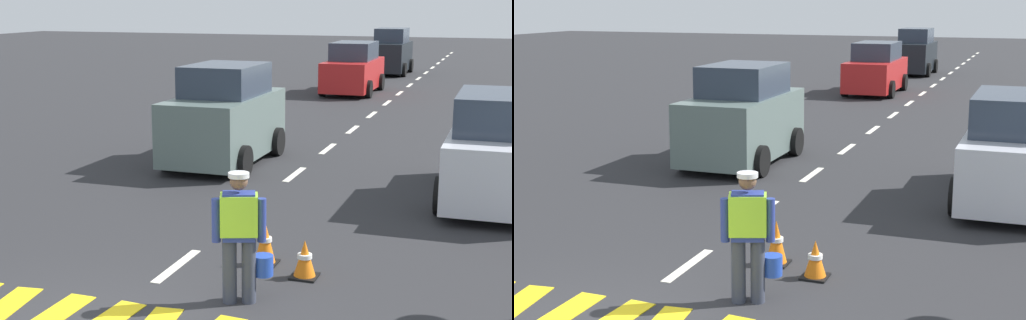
% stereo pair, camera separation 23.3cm
% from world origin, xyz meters
% --- Properties ---
extents(ground_plane, '(96.00, 96.00, 0.00)m').
position_xyz_m(ground_plane, '(0.00, 21.00, 0.00)').
color(ground_plane, '#28282B').
extents(lane_center_line, '(0.14, 46.40, 0.01)m').
position_xyz_m(lane_center_line, '(0.00, 25.20, 0.00)').
color(lane_center_line, silver).
rests_on(lane_center_line, ground).
extents(road_worker, '(0.70, 0.54, 1.67)m').
position_xyz_m(road_worker, '(1.31, 1.80, 0.93)').
color(road_worker, '#383D4C').
rests_on(road_worker, ground).
extents(traffic_cone_near, '(0.36, 0.36, 0.53)m').
position_xyz_m(traffic_cone_near, '(1.84, 2.87, 0.26)').
color(traffic_cone_near, black).
rests_on(traffic_cone_near, ground).
extents(traffic_cone_far, '(0.36, 0.36, 0.64)m').
position_xyz_m(traffic_cone_far, '(1.15, 3.21, 0.32)').
color(traffic_cone_far, black).
rests_on(traffic_cone_far, ground).
extents(car_oncoming_third, '(1.88, 3.91, 2.27)m').
position_xyz_m(car_oncoming_third, '(-1.63, 31.54, 1.05)').
color(car_oncoming_third, black).
rests_on(car_oncoming_third, ground).
extents(car_oncoming_second, '(2.02, 4.33, 2.02)m').
position_xyz_m(car_oncoming_second, '(-1.81, 23.26, 0.94)').
color(car_oncoming_second, red).
rests_on(car_oncoming_second, ground).
extents(car_parked_curbside, '(2.01, 4.30, 2.04)m').
position_xyz_m(car_parked_curbside, '(4.17, 7.93, 0.95)').
color(car_parked_curbside, silver).
rests_on(car_parked_curbside, ground).
extents(car_oncoming_lead, '(2.01, 3.83, 2.26)m').
position_xyz_m(car_oncoming_lead, '(-1.88, 9.38, 1.05)').
color(car_oncoming_lead, slate).
rests_on(car_oncoming_lead, ground).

